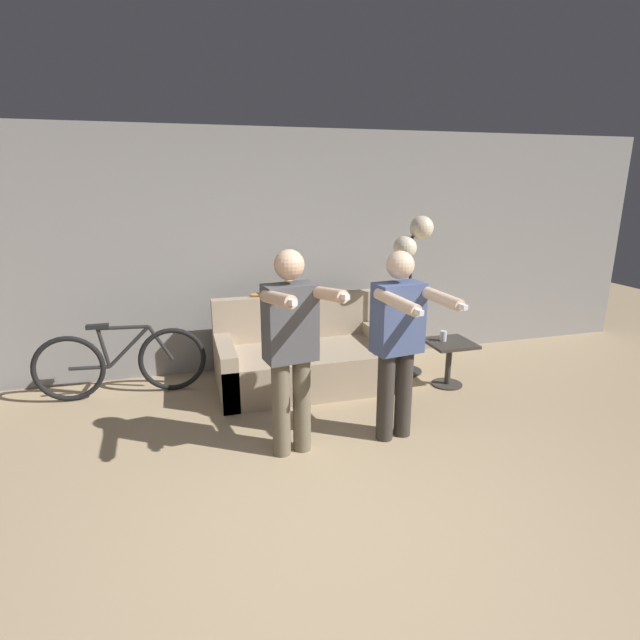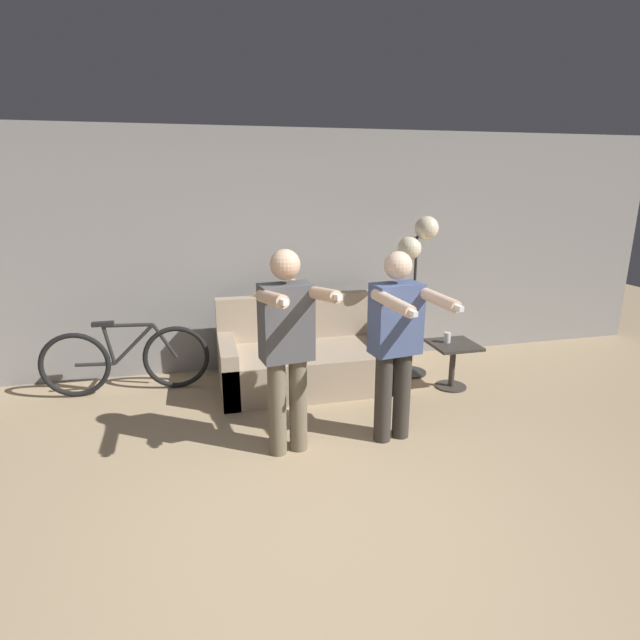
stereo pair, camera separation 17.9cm
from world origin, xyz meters
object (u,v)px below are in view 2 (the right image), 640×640
at_px(floor_lamp, 417,251).
at_px(side_table, 453,356).
at_px(couch, 307,360).
at_px(person_right, 397,337).
at_px(bicycle, 127,360).
at_px(cup, 447,338).
at_px(person_left, 287,341).
at_px(cat, 280,288).

distance_m(floor_lamp, side_table, 1.14).
relative_size(couch, person_right, 1.16).
bearing_deg(bicycle, person_right, -34.45).
bearing_deg(person_right, cup, 36.40).
bearing_deg(floor_lamp, side_table, -62.15).
bearing_deg(person_left, couch, 63.25).
bearing_deg(couch, person_right, -71.57).
distance_m(cat, bicycle, 1.70).
height_order(person_left, person_right, person_left).
bearing_deg(side_table, person_right, -138.76).
bearing_deg(person_right, person_left, 171.97).
relative_size(person_right, cat, 3.30).
bearing_deg(cup, side_table, -41.60).
bearing_deg(floor_lamp, cup, -65.35).
height_order(person_right, floor_lamp, floor_lamp).
height_order(cat, cup, cat).
distance_m(person_left, person_right, 0.86).
bearing_deg(side_table, couch, 163.03).
distance_m(person_left, floor_lamp, 2.13).
distance_m(person_right, floor_lamp, 1.59).
relative_size(floor_lamp, side_table, 3.61).
height_order(person_left, bicycle, person_left).
xyz_separation_m(couch, person_left, (-0.43, -1.30, 0.65)).
relative_size(person_left, side_table, 3.36).
height_order(person_left, side_table, person_left).
xyz_separation_m(couch, side_table, (1.42, -0.43, 0.07)).
xyz_separation_m(side_table, cup, (-0.05, 0.05, 0.19)).
height_order(floor_lamp, side_table, floor_lamp).
relative_size(cup, bicycle, 0.06).
bearing_deg(floor_lamp, person_right, -119.34).
xyz_separation_m(cat, bicycle, (-1.58, -0.13, -0.62)).
bearing_deg(cup, cat, 155.02).
distance_m(person_left, bicycle, 2.13).
bearing_deg(cat, cup, -24.98).
distance_m(cat, side_table, 1.92).
distance_m(couch, side_table, 1.49).
bearing_deg(person_left, cat, 73.96).
relative_size(person_right, cup, 14.85).
bearing_deg(couch, side_table, -16.97).
xyz_separation_m(person_left, floor_lamp, (1.61, 1.33, 0.44)).
xyz_separation_m(person_right, side_table, (0.99, 0.87, -0.55)).
xyz_separation_m(person_right, cat, (-0.64, 1.65, 0.08)).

